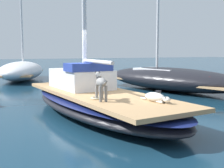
# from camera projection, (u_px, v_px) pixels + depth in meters

# --- Properties ---
(ground_plane) EXTENTS (120.00, 120.00, 0.00)m
(ground_plane) POSITION_uv_depth(u_px,v_px,m) (98.00, 115.00, 8.44)
(ground_plane) COLOR #143347
(sailboat_main) EXTENTS (3.42, 7.50, 0.66)m
(sailboat_main) POSITION_uv_depth(u_px,v_px,m) (98.00, 103.00, 8.40)
(sailboat_main) COLOR black
(sailboat_main) RESTS_ON ground
(cabin_house) EXTENTS (1.67, 2.38, 0.84)m
(cabin_house) POSITION_uv_depth(u_px,v_px,m) (82.00, 77.00, 9.28)
(cabin_house) COLOR silver
(cabin_house) RESTS_ON sailboat_main
(dog_grey) EXTENTS (0.27, 0.94, 0.70)m
(dog_grey) POSITION_uv_depth(u_px,v_px,m) (101.00, 83.00, 6.98)
(dog_grey) COLOR gray
(dog_grey) RESTS_ON sailboat_main
(dog_white) EXTENTS (0.40, 0.94, 0.22)m
(dog_white) POSITION_uv_depth(u_px,v_px,m) (156.00, 97.00, 6.81)
(dog_white) COLOR silver
(dog_white) RESTS_ON sailboat_main
(deck_winch) EXTENTS (0.16, 0.16, 0.21)m
(deck_winch) POSITION_uv_depth(u_px,v_px,m) (158.00, 95.00, 7.17)
(deck_winch) COLOR #B7B7BC
(deck_winch) RESTS_ON sailboat_main
(coiled_rope) EXTENTS (0.32, 0.32, 0.04)m
(coiled_rope) POSITION_uv_depth(u_px,v_px,m) (97.00, 98.00, 7.23)
(coiled_rope) COLOR beige
(coiled_rope) RESTS_ON sailboat_main
(moored_boat_starboard_side) EXTENTS (4.75, 8.09, 6.27)m
(moored_boat_starboard_side) POSITION_uv_depth(u_px,v_px,m) (170.00, 78.00, 13.58)
(moored_boat_starboard_side) COLOR black
(moored_boat_starboard_side) RESTS_ON ground
(moored_boat_far_astern) EXTENTS (4.18, 6.58, 7.91)m
(moored_boat_far_astern) POSITION_uv_depth(u_px,v_px,m) (21.00, 70.00, 18.25)
(moored_boat_far_astern) COLOR white
(moored_boat_far_astern) RESTS_ON ground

